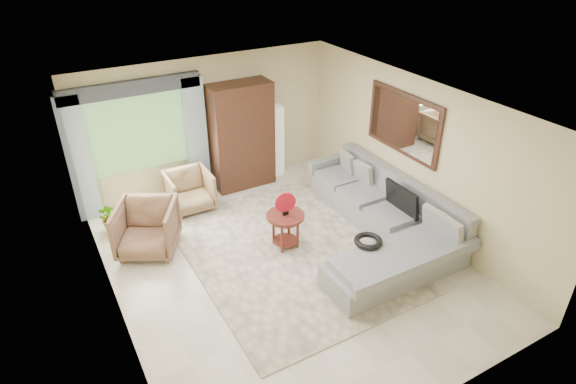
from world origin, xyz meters
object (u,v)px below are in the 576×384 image
potted_plant (113,216)px  floor_lamp (276,141)px  sectional_sofa (383,223)px  armchair_right (190,191)px  armchair_left (147,228)px  armoire (242,136)px  tv_screen (402,199)px  coffee_table (285,230)px

potted_plant → floor_lamp: 3.55m
potted_plant → floor_lamp: floor_lamp is taller
floor_lamp → sectional_sofa: bearing=-81.7°
sectional_sofa → armchair_right: bearing=134.9°
sectional_sofa → armchair_left: (-3.54, 1.57, 0.14)m
armoire → armchair_right: bearing=-163.0°
armchair_left → armchair_right: bearing=70.9°
tv_screen → floor_lamp: bearing=102.9°
tv_screen → floor_lamp: (-0.70, 3.05, 0.03)m
sectional_sofa → potted_plant: 4.62m
sectional_sofa → armchair_left: 3.87m
tv_screen → coffee_table: bearing=160.0°
coffee_table → potted_plant: size_ratio=1.10×
coffee_table → armchair_left: bearing=153.2°
potted_plant → armoire: (2.68, 0.44, 0.77)m
sectional_sofa → floor_lamp: 3.03m
armchair_right → potted_plant: (-1.41, -0.05, -0.09)m
potted_plant → floor_lamp: size_ratio=0.37×
coffee_table → floor_lamp: (1.12, 2.39, 0.42)m
sectional_sofa → armchair_right: sectional_sofa is taller
armchair_left → armoire: 2.73m
armchair_right → floor_lamp: bearing=12.8°
coffee_table → floor_lamp: 2.67m
armchair_right → potted_plant: bearing=-177.2°
tv_screen → armchair_right: bearing=136.7°
armchair_left → floor_lamp: floor_lamp is taller
tv_screen → floor_lamp: size_ratio=0.49×
armchair_right → potted_plant: armchair_right is taller
armchair_right → coffee_table: bearing=-63.5°
floor_lamp → armoire: bearing=-175.7°
tv_screen → floor_lamp: 3.13m
armchair_right → sectional_sofa: bearing=-44.5°
sectional_sofa → armoire: size_ratio=1.65×
coffee_table → floor_lamp: bearing=64.8°
armchair_left → tv_screen: bearing=5.2°
potted_plant → sectional_sofa: bearing=-32.1°
tv_screen → potted_plant: bearing=148.6°
coffee_table → potted_plant: bearing=141.3°
sectional_sofa → armchair_left: bearing=156.1°
potted_plant → floor_lamp: bearing=8.2°
coffee_table → armchair_right: 2.16m
coffee_table → armchair_left: size_ratio=0.66×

